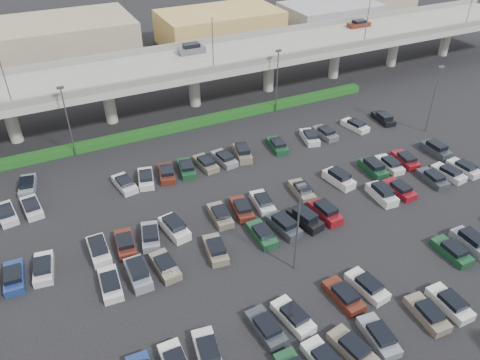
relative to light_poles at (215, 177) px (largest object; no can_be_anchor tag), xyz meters
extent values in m
plane|color=black|center=(4.13, -2.00, -6.24)|extent=(280.00, 280.00, 0.00)
cube|color=gray|center=(4.13, 30.00, 1.01)|extent=(150.00, 13.00, 1.10)
cube|color=slate|center=(4.13, 23.75, 2.06)|extent=(150.00, 0.50, 1.00)
cube|color=slate|center=(4.13, 36.25, 2.06)|extent=(150.00, 0.50, 1.00)
cylinder|color=gray|center=(-18.88, 30.00, -2.89)|extent=(1.80, 1.80, 6.70)
cube|color=slate|center=(-18.88, 30.00, 0.26)|extent=(2.60, 9.75, 0.50)
cylinder|color=gray|center=(-4.87, 30.00, -2.89)|extent=(1.80, 1.80, 6.70)
cube|color=slate|center=(-4.87, 30.00, 0.26)|extent=(2.60, 9.75, 0.50)
cylinder|color=gray|center=(9.12, 30.00, -2.89)|extent=(1.80, 1.80, 6.70)
cube|color=slate|center=(9.12, 30.00, 0.26)|extent=(2.60, 9.75, 0.50)
cylinder|color=gray|center=(23.12, 30.00, -2.89)|extent=(1.80, 1.80, 6.70)
cube|color=slate|center=(23.12, 30.00, 0.26)|extent=(2.60, 9.75, 0.50)
cylinder|color=gray|center=(37.12, 30.00, -2.89)|extent=(1.80, 1.80, 6.70)
cube|color=slate|center=(37.12, 30.00, 0.26)|extent=(2.60, 9.75, 0.50)
cylinder|color=gray|center=(51.12, 30.00, -2.89)|extent=(1.80, 1.80, 6.70)
cube|color=slate|center=(51.12, 30.00, 0.26)|extent=(2.60, 9.75, 0.50)
cylinder|color=gray|center=(65.12, 30.00, -2.89)|extent=(1.80, 1.80, 6.70)
cube|color=slate|center=(65.12, 30.00, 0.26)|extent=(2.60, 9.75, 0.50)
cube|color=#515358|center=(10.12, 33.00, 2.09)|extent=(4.40, 1.82, 1.05)
cube|color=black|center=(10.12, 33.00, 2.91)|extent=(2.60, 1.60, 0.65)
cube|color=#511E15|center=(44.12, 33.00, 1.97)|extent=(4.40, 1.82, 0.82)
cube|color=black|center=(44.12, 33.00, 2.60)|extent=(2.30, 1.60, 0.50)
cylinder|color=#48484D|center=(-17.88, 23.90, 5.56)|extent=(0.14, 0.14, 8.00)
cylinder|color=#48484D|center=(10.12, 23.90, 5.56)|extent=(0.14, 0.14, 8.00)
cylinder|color=#48484D|center=(38.12, 23.90, 5.56)|extent=(0.14, 0.14, 8.00)
cylinder|color=#48484D|center=(62.12, 23.90, 5.56)|extent=(0.14, 0.14, 8.00)
cube|color=#123E14|center=(4.13, 23.00, -5.69)|extent=(66.00, 1.60, 1.10)
cube|color=black|center=(0.63, -20.70, -5.20)|extent=(1.77, 2.41, 0.50)
cube|color=#6E6456|center=(3.38, -20.50, -5.83)|extent=(2.50, 4.63, 0.82)
cube|color=black|center=(3.38, -20.70, -5.20)|extent=(1.95, 2.53, 0.50)
cube|color=slate|center=(6.13, -20.50, -5.83)|extent=(2.27, 4.57, 0.82)
cube|color=black|center=(6.13, -20.70, -5.20)|extent=(1.83, 2.45, 0.50)
cube|color=#6E6456|center=(11.62, -20.50, -5.83)|extent=(2.10, 4.51, 0.82)
cube|color=black|center=(11.62, -20.70, -5.20)|extent=(1.75, 2.40, 0.50)
cube|color=silver|center=(14.38, -20.50, -5.83)|extent=(1.86, 4.42, 0.82)
cube|color=black|center=(14.38, -20.70, -5.20)|extent=(1.62, 2.31, 0.50)
cube|color=silver|center=(-7.62, -15.50, -5.83)|extent=(2.47, 4.63, 0.82)
cube|color=black|center=(-7.62, -15.70, -5.20)|extent=(1.93, 2.52, 0.50)
cube|color=#2D333A|center=(-2.12, -15.50, -5.83)|extent=(2.10, 4.51, 0.82)
cube|color=black|center=(-2.12, -15.70, -5.20)|extent=(1.75, 2.40, 0.50)
cube|color=silver|center=(0.63, -15.50, -5.83)|extent=(2.43, 4.61, 0.82)
cube|color=black|center=(0.63, -15.70, -5.20)|extent=(1.91, 2.50, 0.50)
cube|color=#511E15|center=(6.13, -15.50, -5.83)|extent=(2.03, 4.48, 0.82)
cube|color=black|center=(6.13, -15.70, -5.20)|extent=(1.71, 2.37, 0.50)
cube|color=silver|center=(8.88, -15.50, -5.83)|extent=(2.33, 4.59, 0.82)
cube|color=black|center=(8.88, -15.70, -5.20)|extent=(1.86, 2.47, 0.50)
cube|color=#163F24|center=(19.88, -15.50, -5.83)|extent=(1.86, 4.42, 0.82)
cube|color=black|center=(19.88, -15.70, -5.20)|extent=(1.62, 2.32, 0.50)
cube|color=slate|center=(22.62, -15.50, -5.71)|extent=(1.86, 4.42, 1.05)
cube|color=black|center=(22.62, -15.50, -4.89)|extent=(1.63, 2.61, 0.65)
cube|color=silver|center=(-13.12, -4.50, -5.83)|extent=(2.09, 4.50, 0.82)
cube|color=black|center=(-13.12, -4.70, -5.20)|extent=(1.74, 2.39, 0.50)
cube|color=slate|center=(-10.38, -4.50, -5.71)|extent=(1.85, 4.41, 1.05)
cube|color=black|center=(-10.38, -4.50, -4.89)|extent=(1.62, 2.61, 0.65)
cube|color=#6E6456|center=(-7.62, -4.50, -5.83)|extent=(2.18, 4.54, 0.82)
cube|color=black|center=(-7.62, -4.70, -5.20)|extent=(1.79, 2.43, 0.50)
cube|color=#6E6456|center=(-2.12, -4.50, -5.83)|extent=(2.41, 4.61, 0.82)
cube|color=black|center=(-2.12, -4.70, -5.20)|extent=(1.91, 2.50, 0.50)
cube|color=#163F24|center=(3.38, -4.50, -5.83)|extent=(1.84, 4.41, 0.82)
cube|color=black|center=(3.38, -4.70, -5.20)|extent=(1.61, 2.31, 0.50)
cube|color=#2D333A|center=(6.13, -4.50, -5.71)|extent=(2.47, 4.63, 1.05)
cube|color=black|center=(6.13, -4.50, -4.89)|extent=(1.98, 2.81, 0.65)
cube|color=black|center=(8.88, -4.50, -5.71)|extent=(2.64, 4.67, 1.05)
cube|color=black|center=(8.88, -4.50, -4.89)|extent=(2.08, 2.86, 0.65)
cube|color=maroon|center=(11.62, -4.50, -5.71)|extent=(2.10, 4.51, 1.05)
cube|color=black|center=(11.62, -4.50, -4.89)|extent=(1.77, 2.70, 0.65)
cube|color=silver|center=(19.88, -4.50, -5.71)|extent=(2.14, 4.52, 1.05)
cube|color=black|center=(19.88, -4.50, -4.89)|extent=(1.79, 2.71, 0.65)
cube|color=maroon|center=(22.62, -4.50, -5.83)|extent=(1.92, 4.44, 0.82)
cube|color=black|center=(22.62, -4.70, -5.20)|extent=(1.65, 2.34, 0.50)
cube|color=#2D333A|center=(28.12, -4.50, -5.83)|extent=(2.13, 4.52, 0.82)
cube|color=black|center=(28.12, -4.70, -5.20)|extent=(1.76, 2.41, 0.50)
cube|color=silver|center=(30.88, -4.50, -5.83)|extent=(2.29, 4.57, 0.82)
cube|color=black|center=(30.88, -4.70, -5.20)|extent=(1.84, 2.46, 0.50)
cube|color=silver|center=(33.62, -4.50, -5.83)|extent=(2.16, 4.53, 0.82)
cube|color=black|center=(33.62, -4.70, -5.20)|extent=(1.78, 2.42, 0.50)
cube|color=navy|center=(-21.38, 0.50, -5.83)|extent=(2.06, 4.49, 0.82)
cube|color=black|center=(-21.38, 0.30, -5.20)|extent=(1.73, 2.39, 0.50)
cube|color=silver|center=(-18.62, 0.50, -5.83)|extent=(2.42, 4.61, 0.82)
cube|color=black|center=(-18.62, 0.30, -5.20)|extent=(1.91, 2.50, 0.50)
cube|color=silver|center=(-13.12, 0.50, -5.71)|extent=(1.82, 4.40, 1.05)
cube|color=black|center=(-13.12, 0.50, -4.89)|extent=(1.60, 2.60, 0.65)
cube|color=#511E15|center=(-10.38, 0.50, -5.83)|extent=(2.27, 4.57, 0.82)
cube|color=black|center=(-10.38, 0.30, -5.20)|extent=(1.83, 2.45, 0.50)
cube|color=slate|center=(-7.62, 0.50, -5.83)|extent=(2.80, 4.70, 0.82)
cube|color=black|center=(-7.62, 0.31, -5.20)|extent=(2.09, 2.61, 0.50)
cube|color=silver|center=(-4.87, 0.50, -5.71)|extent=(2.50, 4.63, 1.05)
cube|color=black|center=(-4.87, 0.50, -4.89)|extent=(2.00, 2.82, 0.65)
cube|color=#6E6456|center=(0.63, 0.50, -5.83)|extent=(2.10, 4.51, 0.82)
cube|color=black|center=(0.63, 0.30, -5.20)|extent=(1.74, 2.40, 0.50)
cube|color=#511E15|center=(3.38, 0.50, -5.83)|extent=(2.46, 4.62, 0.82)
cube|color=black|center=(3.38, 0.30, -5.20)|extent=(1.93, 2.51, 0.50)
cube|color=silver|center=(6.13, 0.50, -5.83)|extent=(2.35, 4.59, 0.82)
cube|color=black|center=(6.13, 0.30, -5.20)|extent=(1.87, 2.48, 0.50)
cube|color=#6E6456|center=(11.62, 0.50, -5.83)|extent=(2.26, 4.56, 0.82)
cube|color=black|center=(11.62, 0.30, -5.20)|extent=(1.83, 2.45, 0.50)
cube|color=silver|center=(17.12, 0.50, -5.71)|extent=(2.39, 4.60, 1.05)
cube|color=black|center=(17.12, 0.50, -4.89)|extent=(1.93, 2.79, 0.65)
cube|color=#163F24|center=(22.62, 0.50, -5.71)|extent=(2.15, 4.52, 1.05)
cube|color=black|center=(22.62, 0.50, -4.89)|extent=(1.79, 2.71, 0.65)
cube|color=silver|center=(25.38, 0.50, -5.83)|extent=(2.15, 4.52, 0.82)
cube|color=black|center=(25.38, 0.30, -5.20)|extent=(1.77, 2.41, 0.50)
cube|color=maroon|center=(28.12, 0.50, -5.83)|extent=(2.38, 4.60, 0.82)
cube|color=black|center=(28.12, 0.30, -5.20)|extent=(1.89, 2.49, 0.50)
cube|color=#2D333A|center=(33.62, 0.50, -5.71)|extent=(1.83, 4.40, 1.05)
cube|color=black|center=(33.62, 0.50, -4.89)|extent=(1.61, 2.60, 0.65)
cube|color=silver|center=(-21.38, 11.50, -5.83)|extent=(2.42, 4.61, 0.82)
cube|color=black|center=(-21.38, 11.30, -5.20)|extent=(1.91, 2.50, 0.50)
cube|color=silver|center=(-18.62, 11.50, -5.83)|extent=(2.31, 4.58, 0.82)
cube|color=black|center=(-18.62, 11.30, -5.20)|extent=(1.85, 2.47, 0.50)
cube|color=silver|center=(-7.62, 11.50, -5.83)|extent=(2.47, 4.63, 0.82)
cube|color=black|center=(-7.62, 11.30, -5.20)|extent=(1.94, 2.52, 0.50)
cube|color=silver|center=(-4.87, 11.50, -5.83)|extent=(2.77, 4.70, 0.82)
cube|color=black|center=(-4.87, 11.31, -5.20)|extent=(2.08, 2.60, 0.50)
cube|color=#511E15|center=(-2.12, 11.50, -5.83)|extent=(2.71, 4.69, 0.82)
cube|color=black|center=(-2.12, 11.30, -5.20)|extent=(2.05, 2.59, 0.50)
cube|color=#163F24|center=(0.63, 11.50, -5.83)|extent=(2.49, 4.63, 0.82)
cube|color=black|center=(0.63, 11.30, -5.20)|extent=(1.94, 2.52, 0.50)
cube|color=#6E6456|center=(3.38, 11.50, -5.83)|extent=(2.29, 4.57, 0.82)
cube|color=black|center=(3.38, 11.30, -5.20)|extent=(1.84, 2.46, 0.50)
cube|color=slate|center=(6.13, 11.50, -5.83)|extent=(2.38, 4.60, 0.82)
cube|color=black|center=(6.13, 11.30, -5.20)|extent=(1.89, 2.49, 0.50)
cube|color=#6E6456|center=(8.88, 11.50, -5.71)|extent=(2.71, 4.69, 1.05)
cube|color=black|center=(8.88, 11.50, -4.89)|extent=(2.12, 2.88, 0.65)
cube|color=#163F24|center=(14.38, 11.50, -5.83)|extent=(2.40, 4.61, 0.82)
cube|color=black|center=(14.38, 11.30, -5.20)|extent=(1.90, 2.50, 0.50)
cube|color=silver|center=(19.88, 11.50, -5.83)|extent=(2.82, 4.71, 0.82)
cube|color=black|center=(19.88, 11.31, -5.20)|extent=(2.11, 2.62, 0.50)
cube|color=#515358|center=(22.62, 11.50, -5.83)|extent=(1.95, 4.45, 0.82)
cube|color=black|center=(22.62, 11.30, -5.20)|extent=(1.67, 2.35, 0.50)
cube|color=silver|center=(28.12, 11.50, -5.83)|extent=(2.56, 4.65, 0.82)
cube|color=black|center=(28.12, 11.30, -5.20)|extent=(1.98, 2.55, 0.50)
cube|color=black|center=(33.62, 11.50, -5.83)|extent=(2.35, 4.59, 0.82)
cube|color=black|center=(33.62, 11.30, -5.20)|extent=(1.88, 2.48, 0.50)
cube|color=slate|center=(-18.62, 16.50, -5.83)|extent=(2.53, 4.64, 0.82)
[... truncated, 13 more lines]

